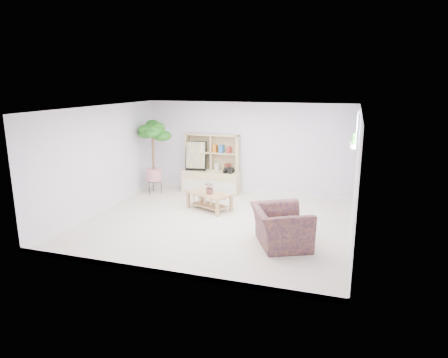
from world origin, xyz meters
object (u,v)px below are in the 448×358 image
(coffee_table, at_px, (209,201))
(armchair, at_px, (281,224))
(floor_tree, at_px, (153,158))
(storage_unit, at_px, (211,164))

(coffee_table, distance_m, armchair, 2.48)
(coffee_table, xyz_separation_m, floor_tree, (-1.87, 0.87, 0.77))
(armchair, bearing_deg, floor_tree, 31.84)
(floor_tree, relative_size, armchair, 1.78)
(floor_tree, height_order, armchair, floor_tree)
(coffee_table, bearing_deg, storage_unit, 131.38)
(floor_tree, distance_m, armchair, 4.54)
(storage_unit, distance_m, floor_tree, 1.53)
(storage_unit, bearing_deg, floor_tree, -157.14)
(floor_tree, bearing_deg, storage_unit, 22.86)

